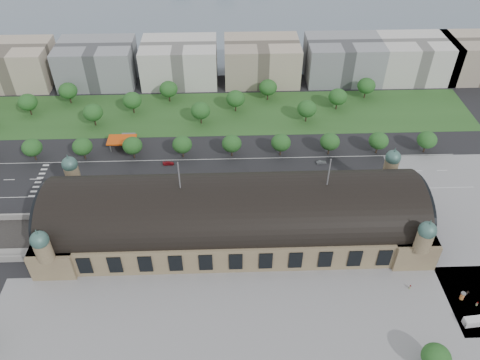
{
  "coord_description": "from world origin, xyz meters",
  "views": [
    {
      "loc": [
        -2.24,
        -132.3,
        139.44
      ],
      "look_at": [
        2.84,
        17.5,
        14.0
      ],
      "focal_mm": 35.0,
      "sensor_mm": 36.0,
      "label": 1
    }
  ],
  "objects_px": {
    "parked_car_2": "(108,195)",
    "parked_car_5": "(122,201)",
    "traffic_car_2": "(116,178)",
    "bus_mid": "(265,187)",
    "parked_car_0": "(52,202)",
    "pedestrian_0": "(410,287)",
    "parked_car_6": "(175,199)",
    "bus_west": "(236,184)",
    "traffic_car_4": "(217,174)",
    "pedestrian_2": "(468,292)",
    "van_south": "(473,322)",
    "traffic_car_5": "(321,162)",
    "bus_east": "(293,186)",
    "pedestrian_5": "(477,304)",
    "parked_car_1": "(71,198)",
    "parked_car_3": "(135,194)",
    "petrol_station": "(125,139)",
    "traffic_car_3": "(169,163)",
    "parked_car_4": "(139,200)",
    "advertising_column": "(462,296)"
  },
  "relations": [
    {
      "from": "petrol_station",
      "to": "parked_car_2",
      "type": "bearing_deg",
      "value": -93.02
    },
    {
      "from": "parked_car_3",
      "to": "traffic_car_5",
      "type": "bearing_deg",
      "value": 68.27
    },
    {
      "from": "traffic_car_2",
      "to": "bus_east",
      "type": "bearing_deg",
      "value": 90.7
    },
    {
      "from": "parked_car_2",
      "to": "advertising_column",
      "type": "relative_size",
      "value": 1.46
    },
    {
      "from": "petrol_station",
      "to": "traffic_car_5",
      "type": "distance_m",
      "value": 99.25
    },
    {
      "from": "traffic_car_3",
      "to": "parked_car_2",
      "type": "height_order",
      "value": "traffic_car_3"
    },
    {
      "from": "parked_car_1",
      "to": "bus_east",
      "type": "bearing_deg",
      "value": 68.11
    },
    {
      "from": "parked_car_6",
      "to": "pedestrian_2",
      "type": "xyz_separation_m",
      "value": [
        108.51,
        -53.47,
        0.17
      ]
    },
    {
      "from": "traffic_car_3",
      "to": "pedestrian_5",
      "type": "distance_m",
      "value": 142.72
    },
    {
      "from": "traffic_car_4",
      "to": "bus_west",
      "type": "xyz_separation_m",
      "value": [
        8.91,
        -8.91,
        1.14
      ]
    },
    {
      "from": "parked_car_3",
      "to": "parked_car_4",
      "type": "xyz_separation_m",
      "value": [
        2.37,
        -4.0,
        0.06
      ]
    },
    {
      "from": "traffic_car_4",
      "to": "parked_car_5",
      "type": "xyz_separation_m",
      "value": [
        -41.77,
        -16.91,
        0.01
      ]
    },
    {
      "from": "traffic_car_4",
      "to": "parked_car_6",
      "type": "bearing_deg",
      "value": -52.76
    },
    {
      "from": "petrol_station",
      "to": "traffic_car_4",
      "type": "relative_size",
      "value": 3.75
    },
    {
      "from": "traffic_car_5",
      "to": "parked_car_5",
      "type": "relative_size",
      "value": 1.02
    },
    {
      "from": "petrol_station",
      "to": "bus_east",
      "type": "xyz_separation_m",
      "value": [
        80.97,
        -38.28,
        -1.13
      ]
    },
    {
      "from": "traffic_car_2",
      "to": "advertising_column",
      "type": "bearing_deg",
      "value": 69.52
    },
    {
      "from": "traffic_car_3",
      "to": "bus_mid",
      "type": "xyz_separation_m",
      "value": [
        45.02,
        -20.1,
        0.96
      ]
    },
    {
      "from": "bus_west",
      "to": "parked_car_3",
      "type": "bearing_deg",
      "value": 98.19
    },
    {
      "from": "petrol_station",
      "to": "pedestrian_5",
      "type": "distance_m",
      "value": 172.15
    },
    {
      "from": "parked_car_6",
      "to": "pedestrian_5",
      "type": "xyz_separation_m",
      "value": [
        109.7,
        -58.49,
        0.22
      ]
    },
    {
      "from": "traffic_car_3",
      "to": "van_south",
      "type": "bearing_deg",
      "value": -131.63
    },
    {
      "from": "parked_car_2",
      "to": "parked_car_3",
      "type": "bearing_deg",
      "value": 68.1
    },
    {
      "from": "traffic_car_3",
      "to": "parked_car_3",
      "type": "xyz_separation_m",
      "value": [
        -13.08,
        -22.1,
        -0.07
      ]
    },
    {
      "from": "traffic_car_2",
      "to": "bus_mid",
      "type": "distance_m",
      "value": 69.07
    },
    {
      "from": "parked_car_1",
      "to": "parked_car_2",
      "type": "xyz_separation_m",
      "value": [
        15.92,
        1.32,
        -0.07
      ]
    },
    {
      "from": "parked_car_0",
      "to": "parked_car_1",
      "type": "height_order",
      "value": "parked_car_0"
    },
    {
      "from": "parked_car_0",
      "to": "pedestrian_0",
      "type": "distance_m",
      "value": 151.12
    },
    {
      "from": "bus_west",
      "to": "pedestrian_0",
      "type": "height_order",
      "value": "bus_west"
    },
    {
      "from": "traffic_car_4",
      "to": "pedestrian_5",
      "type": "distance_m",
      "value": 118.57
    },
    {
      "from": "pedestrian_5",
      "to": "petrol_station",
      "type": "bearing_deg",
      "value": -141.78
    },
    {
      "from": "traffic_car_3",
      "to": "pedestrian_5",
      "type": "xyz_separation_m",
      "value": [
        114.95,
        -84.59,
        0.21
      ]
    },
    {
      "from": "parked_car_2",
      "to": "parked_car_5",
      "type": "height_order",
      "value": "parked_car_2"
    },
    {
      "from": "traffic_car_4",
      "to": "pedestrian_2",
      "type": "distance_m",
      "value": 114.49
    },
    {
      "from": "pedestrian_0",
      "to": "pedestrian_2",
      "type": "bearing_deg",
      "value": -31.83
    },
    {
      "from": "petrol_station",
      "to": "parked_car_4",
      "type": "height_order",
      "value": "petrol_station"
    },
    {
      "from": "parked_car_5",
      "to": "pedestrian_2",
      "type": "bearing_deg",
      "value": 29.53
    },
    {
      "from": "traffic_car_4",
      "to": "parked_car_2",
      "type": "height_order",
      "value": "parked_car_2"
    },
    {
      "from": "parked_car_3",
      "to": "van_south",
      "type": "relative_size",
      "value": 0.58
    },
    {
      "from": "parked_car_3",
      "to": "bus_west",
      "type": "xyz_separation_m",
      "value": [
        45.43,
        4.01,
        1.07
      ]
    },
    {
      "from": "bus_mid",
      "to": "pedestrian_5",
      "type": "relative_size",
      "value": 6.32
    },
    {
      "from": "parked_car_6",
      "to": "parked_car_5",
      "type": "bearing_deg",
      "value": -121.37
    },
    {
      "from": "pedestrian_0",
      "to": "traffic_car_2",
      "type": "bearing_deg",
      "value": 127.18
    },
    {
      "from": "traffic_car_5",
      "to": "bus_east",
      "type": "bearing_deg",
      "value": 132.52
    },
    {
      "from": "parked_car_1",
      "to": "parked_car_5",
      "type": "relative_size",
      "value": 1.18
    },
    {
      "from": "petrol_station",
      "to": "traffic_car_3",
      "type": "xyz_separation_m",
      "value": [
        23.15,
        -18.19,
        -2.17
      ]
    },
    {
      "from": "bus_west",
      "to": "pedestrian_5",
      "type": "distance_m",
      "value": 106.04
    },
    {
      "from": "parked_car_1",
      "to": "pedestrian_2",
      "type": "distance_m",
      "value": 164.8
    },
    {
      "from": "van_south",
      "to": "traffic_car_5",
      "type": "bearing_deg",
      "value": 106.74
    },
    {
      "from": "parked_car_0",
      "to": "van_south",
      "type": "relative_size",
      "value": 0.7
    }
  ]
}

